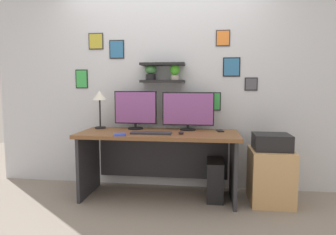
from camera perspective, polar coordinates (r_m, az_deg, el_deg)
The scene contains 13 objects.
ground_plane at distance 3.54m, azimuth -1.77°, elevation -14.90°, with size 8.00×8.00×0.00m, color gray.
back_wall_assembly at distance 3.74m, azimuth -0.75°, elevation 7.38°, with size 4.40×0.24×2.70m.
desk at distance 3.44m, azimuth -1.64°, elevation -6.05°, with size 1.78×0.68×0.75m.
monitor_left at distance 3.60m, azimuth -6.22°, elevation 1.54°, with size 0.51×0.18×0.45m.
monitor_right at distance 3.50m, azimuth 3.85°, elevation 1.34°, with size 0.60×0.18×0.44m.
keyboard at distance 3.24m, azimuth -3.21°, elevation -2.96°, with size 0.44×0.14×0.02m, color #2D2D33.
computer_mouse at distance 3.21m, azimuth 2.52°, elevation -2.94°, with size 0.06×0.09×0.03m, color black.
desk_lamp at distance 3.70m, azimuth -12.89°, elevation 3.47°, with size 0.17×0.17×0.46m.
cell_phone at distance 3.47m, azimuth 9.87°, elevation -2.51°, with size 0.07×0.14×0.01m, color black.
scissors_tray at distance 3.16m, azimuth -9.17°, elevation -3.22°, with size 0.12×0.08×0.02m, color blue.
drawer_cabinet at distance 3.49m, azimuth 18.93°, elevation -10.51°, with size 0.44×0.50×0.58m, color tan.
printer at distance 3.40m, azimuth 19.15°, elevation -4.41°, with size 0.38×0.34×0.17m, color black.
computer_tower_right at distance 3.47m, azimuth 8.93°, elevation -11.59°, with size 0.18×0.40×0.44m, color black.
Camera 1 is at (0.54, -3.27, 1.27)m, focal length 31.98 mm.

